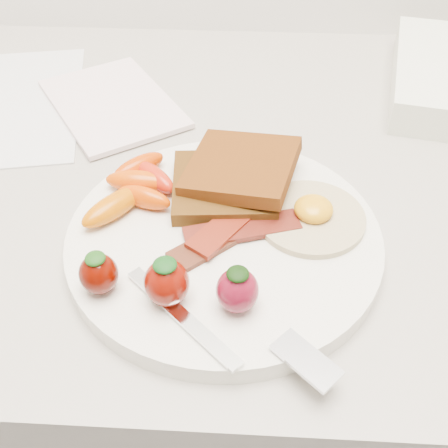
{
  "coord_description": "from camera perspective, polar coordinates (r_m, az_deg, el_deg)",
  "views": [
    {
      "loc": [
        -0.01,
        1.23,
        1.25
      ],
      "look_at": [
        -0.03,
        1.57,
        0.93
      ],
      "focal_mm": 45.0,
      "sensor_mm": 36.0,
      "label": 1
    }
  ],
  "objects": [
    {
      "name": "counter",
      "position": [
        0.93,
        2.27,
        -16.01
      ],
      "size": [
        2.0,
        0.6,
        0.9
      ],
      "primitive_type": "cube",
      "color": "gray",
      "rests_on": "ground"
    },
    {
      "name": "plate",
      "position": [
        0.49,
        0.0,
        -1.62
      ],
      "size": [
        0.27,
        0.27,
        0.02
      ],
      "primitive_type": "cylinder",
      "color": "white",
      "rests_on": "counter"
    },
    {
      "name": "toast_lower",
      "position": [
        0.51,
        -0.02,
        3.88
      ],
      "size": [
        0.1,
        0.1,
        0.01
      ],
      "primitive_type": "cube",
      "rotation": [
        0.0,
        0.0,
        0.08
      ],
      "color": "black",
      "rests_on": "plate"
    },
    {
      "name": "toast_upper",
      "position": [
        0.51,
        1.77,
        5.79
      ],
      "size": [
        0.11,
        0.11,
        0.02
      ],
      "primitive_type": "cube",
      "rotation": [
        0.0,
        -0.1,
        -0.24
      ],
      "color": "#50210B",
      "rests_on": "toast_lower"
    },
    {
      "name": "fried_egg",
      "position": [
        0.49,
        8.87,
        0.9
      ],
      "size": [
        0.11,
        0.11,
        0.02
      ],
      "color": "beige",
      "rests_on": "plate"
    },
    {
      "name": "bacon_strips",
      "position": [
        0.48,
        0.9,
        -0.46
      ],
      "size": [
        0.11,
        0.11,
        0.01
      ],
      "color": "black",
      "rests_on": "plate"
    },
    {
      "name": "baby_carrots",
      "position": [
        0.52,
        -8.95,
        3.78
      ],
      "size": [
        0.09,
        0.12,
        0.02
      ],
      "color": "#CA4301",
      "rests_on": "plate"
    },
    {
      "name": "strawberries",
      "position": [
        0.42,
        -5.45,
        -5.88
      ],
      "size": [
        0.14,
        0.04,
        0.04
      ],
      "color": "#470700",
      "rests_on": "plate"
    },
    {
      "name": "fork",
      "position": [
        0.41,
        1.26,
        -11.24
      ],
      "size": [
        0.16,
        0.1,
        0.0
      ],
      "color": "white",
      "rests_on": "plate"
    },
    {
      "name": "notepad",
      "position": [
        0.68,
        -11.26,
        11.94
      ],
      "size": [
        0.2,
        0.22,
        0.01
      ],
      "primitive_type": "cube",
      "rotation": [
        0.0,
        0.0,
        0.58
      ],
      "color": "silver",
      "rests_on": "paper_sheet"
    }
  ]
}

